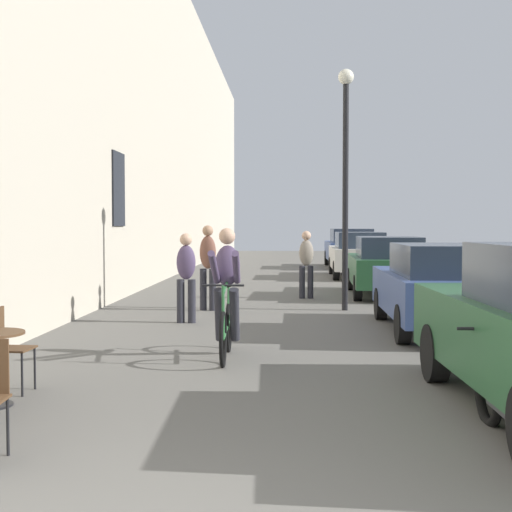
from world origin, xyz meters
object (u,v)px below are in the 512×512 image
Objects in this scene: pedestrian_mid at (208,263)px; parked_car_fifth at (350,247)px; cafe_chair_mid_toward_street at (6,343)px; parked_car_fourth at (358,254)px; pedestrian_far at (306,261)px; cyclist_on_bicycle at (227,296)px; parked_car_second at (439,286)px; parked_car_third at (387,265)px; street_lamp at (346,158)px; pedestrian_near at (186,273)px.

pedestrian_mid is 0.39× the size of parked_car_fifth.
parked_car_fourth reaches higher than cafe_chair_mid_toward_street.
cafe_chair_mid_toward_street is at bearing -100.30° from pedestrian_mid.
pedestrian_far is at bearing 70.64° from cafe_chair_mid_toward_street.
pedestrian_mid reaches higher than pedestrian_far.
parked_car_fifth is at bearing 87.88° from parked_car_fourth.
parked_car_second is (3.28, 2.31, -0.06)m from cyclist_on_bicycle.
parked_car_fourth is (-0.09, 6.09, 0.02)m from parked_car_third.
cafe_chair_mid_toward_street is 17.22m from parked_car_fourth.
parked_car_second is (4.10, -2.72, -0.23)m from pedestrian_mid.
parked_car_fifth is (2.10, 12.23, -0.08)m from pedestrian_far.
cyclist_on_bicycle is 0.41× the size of parked_car_fourth.
parked_car_fifth is (0.11, 11.51, 0.07)m from parked_car_third.
pedestrian_mid is at bearing -176.97° from street_lamp.
parked_car_fourth is at bearing 72.19° from cafe_chair_mid_toward_street.
parked_car_fifth is at bearing 80.26° from pedestrian_far.
street_lamp is (0.73, -2.29, 2.21)m from pedestrian_far.
pedestrian_near is 0.33× the size of street_lamp.
cafe_chair_mid_toward_street is 0.21× the size of parked_car_fourth.
street_lamp is at bearing -97.31° from parked_car_fourth.
cafe_chair_mid_toward_street is at bearing -101.92° from pedestrian_near.
pedestrian_far reaches higher than parked_car_fifth.
street_lamp is at bearing 3.03° from pedestrian_mid.
street_lamp reaches higher than parked_car_second.
cyclist_on_bicycle reaches higher than parked_car_second.
parked_car_third is (4.06, 3.16, -0.22)m from pedestrian_mid.
parked_car_second is (4.28, -0.87, -0.15)m from pedestrian_near.
pedestrian_far is 7.07m from parked_car_fourth.
cyclist_on_bicycle is 0.43× the size of parked_car_second.
parked_car_second is (1.30, -2.87, -2.36)m from street_lamp.
street_lamp is 3.93m from parked_car_second.
pedestrian_mid reaches higher than parked_car_fifth.
street_lamp is at bearing 60.67° from cafe_chair_mid_toward_street.
parked_car_third is 0.98× the size of parked_car_fourth.
cyclist_on_bicycle is at bearing -80.69° from pedestrian_mid.
pedestrian_far is 0.33× the size of street_lamp.
parked_car_second is 11.97m from parked_car_fourth.
pedestrian_far is 0.36× the size of parked_car_fifth.
cyclist_on_bicycle is 1.10× the size of pedestrian_near.
street_lamp is (4.10, 7.30, 2.59)m from cafe_chair_mid_toward_street.
parked_car_fourth is (3.97, 9.24, -0.20)m from pedestrian_mid.
pedestrian_far is 2.12m from parked_car_third.
pedestrian_far reaches higher than pedestrian_near.
parked_car_fifth is at bearing 75.93° from cafe_chair_mid_toward_street.
pedestrian_far is at bearing 49.66° from pedestrian_mid.
cafe_chair_mid_toward_street is 0.51× the size of cyclist_on_bicycle.
cyclist_on_bicycle is at bearing 44.92° from cafe_chair_mid_toward_street.
cyclist_on_bicycle reaches higher than parked_car_third.
street_lamp reaches higher than parked_car_fifth.
pedestrian_mid is 0.43× the size of parked_car_second.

